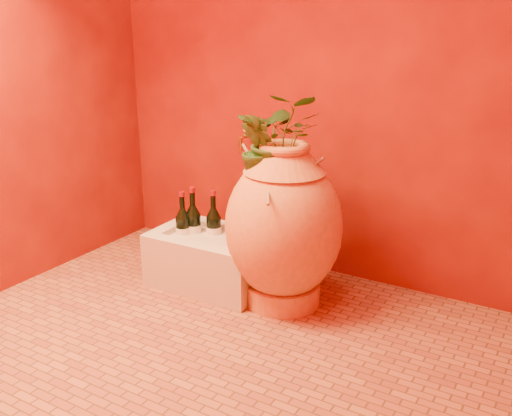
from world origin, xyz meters
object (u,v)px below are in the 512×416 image
Objects in this scene: amphora at (284,226)px; wine_bottle_a at (193,227)px; wine_bottle_b at (183,230)px; wine_bottle_c at (214,229)px; stone_basin at (212,260)px; wall_tap at (246,135)px.

wine_bottle_a is (-0.56, 0.03, -0.12)m from amphora.
wine_bottle_c reaches higher than wine_bottle_b.
amphora reaches higher than wine_bottle_a.
amphora is at bearing 1.24° from stone_basin.
stone_basin is at bearing -14.29° from wine_bottle_a.
wall_tap is at bearing 69.44° from wine_bottle_b.
wine_bottle_c is 0.56m from wall_tap.
wine_bottle_b is 2.09× the size of wall_tap.
amphora is at bearing -40.34° from wall_tap.
wine_bottle_b is at bearing -177.07° from stone_basin.
stone_basin is 1.87× the size of wine_bottle_b.
stone_basin is 1.84× the size of wine_bottle_c.
wine_bottle_a is 0.11m from wine_bottle_c.
wine_bottle_a is at bearing -159.30° from wine_bottle_c.
wine_bottle_a is (-0.14, 0.04, 0.15)m from stone_basin.
amphora reaches higher than stone_basin.
wine_bottle_c is at bearing -91.64° from wall_tap.
wall_tap reaches higher than wine_bottle_b.
wall_tap is at bearing 88.36° from wine_bottle_c.
wine_bottle_b is at bearing -128.09° from wine_bottle_a.
stone_basin is (-0.42, -0.01, -0.27)m from amphora.
wine_bottle_c is at bearing 114.48° from stone_basin.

